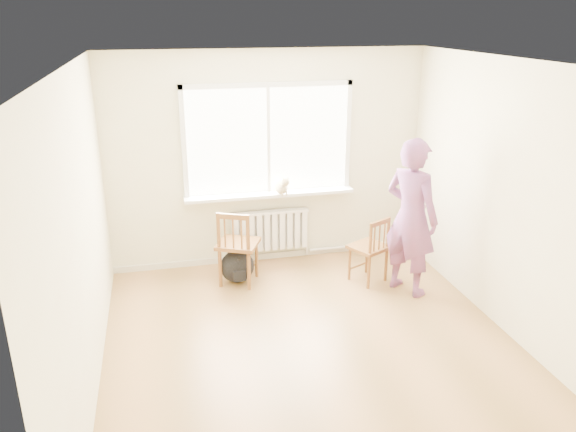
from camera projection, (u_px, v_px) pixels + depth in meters
floor at (315, 351)px, 5.45m from camera, size 4.50×4.50×0.00m
ceiling at (320, 64)px, 4.52m from camera, size 4.50×4.50×0.00m
back_wall at (268, 160)px, 7.04m from camera, size 4.00×0.01×2.70m
window at (268, 136)px, 6.91m from camera, size 2.12×0.05×1.42m
windowsill at (270, 194)px, 7.09m from camera, size 2.15×0.22×0.04m
radiator at (270, 230)px, 7.27m from camera, size 1.00×0.12×0.55m
heating_pipe at (359, 246)px, 7.69m from camera, size 1.40×0.04×0.04m
baseboard at (269, 256)px, 7.48m from camera, size 4.00×0.03×0.08m
chair_left at (237, 247)px, 6.64m from camera, size 0.61×0.60×0.94m
chair_right at (371, 250)px, 6.71m from camera, size 0.54×0.53×0.83m
person at (411, 217)px, 6.33m from camera, size 0.72×0.80×1.83m
cat at (282, 186)px, 6.99m from camera, size 0.22×0.37×0.25m
backpack at (237, 266)px, 6.77m from camera, size 0.43×0.34×0.41m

